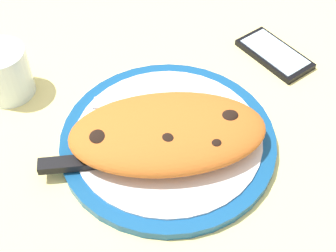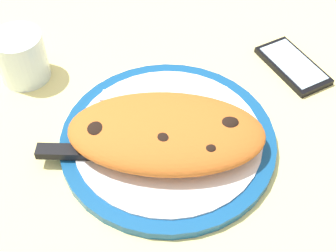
{
  "view_description": "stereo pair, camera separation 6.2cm",
  "coord_description": "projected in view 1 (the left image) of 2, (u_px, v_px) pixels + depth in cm",
  "views": [
    {
      "loc": [
        -0.59,
        41.81,
        52.3
      ],
      "look_at": [
        0.0,
        0.0,
        3.74
      ],
      "focal_mm": 49.72,
      "sensor_mm": 36.0,
      "label": 1
    },
    {
      "loc": [
        -6.8,
        41.25,
        52.3
      ],
      "look_at": [
        0.0,
        0.0,
        3.74
      ],
      "focal_mm": 49.72,
      "sensor_mm": 36.0,
      "label": 2
    }
  ],
  "objects": [
    {
      "name": "fork",
      "position": [
        141.0,
        105.0,
        0.69
      ],
      "size": [
        17.7,
        2.34,
        0.4
      ],
      "color": "silver",
      "rests_on": "plate"
    },
    {
      "name": "calzone",
      "position": [
        168.0,
        132.0,
        0.63
      ],
      "size": [
        28.33,
        17.51,
        4.86
      ],
      "color": "#C16023",
      "rests_on": "plate"
    },
    {
      "name": "water_glass",
      "position": [
        5.0,
        75.0,
        0.71
      ],
      "size": [
        7.83,
        7.83,
        8.04
      ],
      "color": "silver",
      "rests_on": "ground_plane"
    },
    {
      "name": "knife",
      "position": [
        99.0,
        161.0,
        0.62
      ],
      "size": [
        23.09,
        4.74,
        1.2
      ],
      "color": "silver",
      "rests_on": "plate"
    },
    {
      "name": "plate",
      "position": [
        168.0,
        139.0,
        0.66
      ],
      "size": [
        30.65,
        30.65,
        1.74
      ],
      "color": "navy",
      "rests_on": "ground_plane"
    },
    {
      "name": "smartphone",
      "position": [
        274.0,
        54.0,
        0.79
      ],
      "size": [
        12.89,
        14.0,
        1.16
      ],
      "color": "black",
      "rests_on": "ground_plane"
    },
    {
      "name": "ground_plane",
      "position": [
        168.0,
        149.0,
        0.68
      ],
      "size": [
        150.0,
        150.0,
        3.0
      ],
      "primitive_type": "cube",
      "color": "#E5D684"
    }
  ]
}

